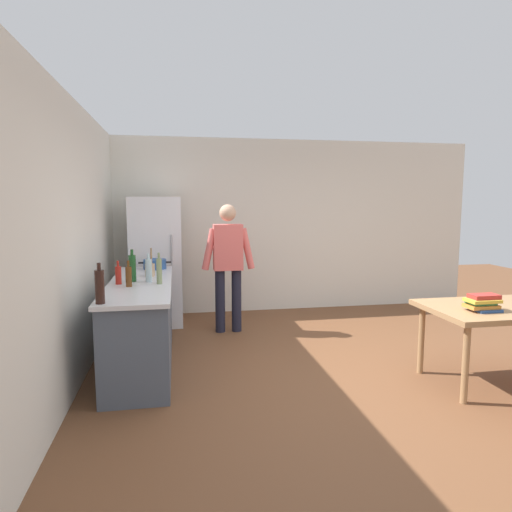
# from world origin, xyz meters

# --- Properties ---
(ground_plane) EXTENTS (14.00, 14.00, 0.00)m
(ground_plane) POSITION_xyz_m (0.00, 0.00, 0.00)
(ground_plane) COLOR brown
(wall_back) EXTENTS (6.40, 0.12, 2.70)m
(wall_back) POSITION_xyz_m (0.00, 3.00, 1.35)
(wall_back) COLOR silver
(wall_back) RESTS_ON ground_plane
(wall_left) EXTENTS (0.12, 5.60, 2.70)m
(wall_left) POSITION_xyz_m (-2.60, 0.20, 1.35)
(wall_left) COLOR silver
(wall_left) RESTS_ON ground_plane
(kitchen_counter) EXTENTS (0.64, 2.20, 0.90)m
(kitchen_counter) POSITION_xyz_m (-2.00, 0.80, 0.45)
(kitchen_counter) COLOR #4C5666
(kitchen_counter) RESTS_ON ground_plane
(refrigerator) EXTENTS (0.70, 0.67, 1.80)m
(refrigerator) POSITION_xyz_m (-1.90, 2.40, 0.90)
(refrigerator) COLOR white
(refrigerator) RESTS_ON ground_plane
(person) EXTENTS (0.70, 0.22, 1.70)m
(person) POSITION_xyz_m (-0.95, 1.85, 0.98)
(person) COLOR #1E1E2D
(person) RESTS_ON ground_plane
(dining_table) EXTENTS (1.40, 0.90, 0.75)m
(dining_table) POSITION_xyz_m (1.40, -0.30, 0.67)
(dining_table) COLOR #9E754C
(dining_table) RESTS_ON ground_plane
(cooking_pot) EXTENTS (0.40, 0.28, 0.12)m
(cooking_pot) POSITION_xyz_m (-1.89, 1.69, 0.96)
(cooking_pot) COLOR #285193
(cooking_pot) RESTS_ON kitchen_counter
(utensil_jar) EXTENTS (0.11, 0.11, 0.32)m
(utensil_jar) POSITION_xyz_m (-1.92, 1.14, 0.98)
(utensil_jar) COLOR tan
(utensil_jar) RESTS_ON kitchen_counter
(bottle_wine_green) EXTENTS (0.08, 0.08, 0.34)m
(bottle_wine_green) POSITION_xyz_m (-2.08, 0.83, 1.05)
(bottle_wine_green) COLOR #1E5123
(bottle_wine_green) RESTS_ON kitchen_counter
(bottle_sauce_red) EXTENTS (0.06, 0.06, 0.24)m
(bottle_sauce_red) POSITION_xyz_m (-2.21, 0.70, 1.00)
(bottle_sauce_red) COLOR #B22319
(bottle_sauce_red) RESTS_ON kitchen_counter
(bottle_water_clear) EXTENTS (0.07, 0.07, 0.30)m
(bottle_water_clear) POSITION_xyz_m (-1.91, 0.77, 1.03)
(bottle_water_clear) COLOR silver
(bottle_water_clear) RESTS_ON kitchen_counter
(bottle_vinegar_tall) EXTENTS (0.06, 0.06, 0.32)m
(bottle_vinegar_tall) POSITION_xyz_m (-1.80, 0.64, 1.04)
(bottle_vinegar_tall) COLOR gray
(bottle_vinegar_tall) RESTS_ON kitchen_counter
(bottle_wine_dark) EXTENTS (0.08, 0.08, 0.34)m
(bottle_wine_dark) POSITION_xyz_m (-2.25, -0.18, 1.05)
(bottle_wine_dark) COLOR black
(bottle_wine_dark) RESTS_ON kitchen_counter
(bottle_beer_brown) EXTENTS (0.06, 0.06, 0.26)m
(bottle_beer_brown) POSITION_xyz_m (-2.09, 0.54, 1.01)
(bottle_beer_brown) COLOR #5B3314
(bottle_beer_brown) RESTS_ON kitchen_counter
(book_stack) EXTENTS (0.29, 0.20, 0.15)m
(book_stack) POSITION_xyz_m (1.10, -0.42, 0.82)
(book_stack) COLOR #284C8E
(book_stack) RESTS_ON dining_table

